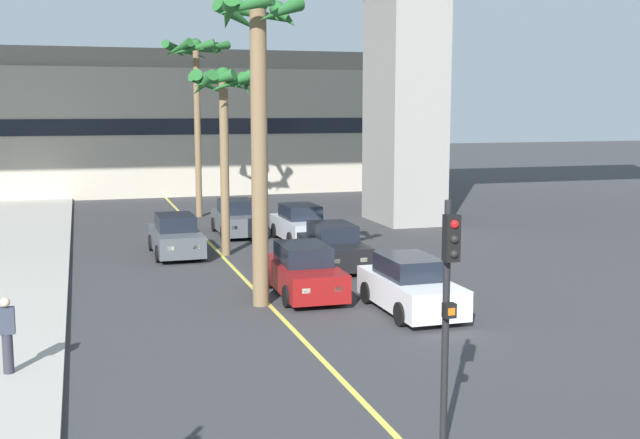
{
  "coord_description": "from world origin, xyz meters",
  "views": [
    {
      "loc": [
        -5.1,
        -2.95,
        5.7
      ],
      "look_at": [
        0.0,
        14.0,
        3.19
      ],
      "focal_mm": 44.97,
      "sensor_mm": 36.0,
      "label": 1
    }
  ],
  "objects": [
    {
      "name": "lane_stripe_center",
      "position": [
        0.0,
        24.0,
        0.0
      ],
      "size": [
        0.14,
        56.0,
        0.01
      ],
      "primitive_type": "cube",
      "color": "#DBCC4C",
      "rests_on": "ground"
    },
    {
      "name": "car_queue_third",
      "position": [
        3.79,
        29.43,
        0.72
      ],
      "size": [
        1.9,
        4.13,
        1.56
      ],
      "color": "#B7BABF",
      "rests_on": "ground"
    },
    {
      "name": "car_queue_sixth",
      "position": [
        1.29,
        19.97,
        0.72
      ],
      "size": [
        1.9,
        4.13,
        1.56
      ],
      "color": "maroon",
      "rests_on": "ground"
    },
    {
      "name": "car_queue_fifth",
      "position": [
        1.53,
        32.03,
        0.72
      ],
      "size": [
        1.85,
        4.11,
        1.56
      ],
      "color": "#4C5156",
      "rests_on": "ground"
    },
    {
      "name": "pier_building_backdrop",
      "position": [
        0.0,
        51.75,
        4.57
      ],
      "size": [
        29.58,
        8.04,
        9.26
      ],
      "color": "#BCB29E",
      "rests_on": "ground"
    },
    {
      "name": "palm_tree_mid_median",
      "position": [
        0.76,
        38.43,
        7.64
      ],
      "size": [
        3.52,
        3.55,
        9.09
      ],
      "color": "brown",
      "rests_on": "ground"
    },
    {
      "name": "car_queue_front",
      "position": [
        -1.65,
        27.8,
        0.72
      ],
      "size": [
        1.87,
        4.12,
        1.56
      ],
      "color": "#4C5156",
      "rests_on": "ground"
    },
    {
      "name": "palm_tree_near_median",
      "position": [
        -0.25,
        19.17,
        6.38
      ],
      "size": [
        2.59,
        2.66,
        8.82
      ],
      "color": "brown",
      "rests_on": "ground"
    },
    {
      "name": "traffic_light_median_near",
      "position": [
        0.59,
        8.67,
        2.71
      ],
      "size": [
        0.24,
        0.37,
        4.2
      ],
      "color": "black",
      "rests_on": "ground"
    },
    {
      "name": "car_queue_fourth",
      "position": [
        3.44,
        23.81,
        0.72
      ],
      "size": [
        1.92,
        4.15,
        1.56
      ],
      "color": "black",
      "rests_on": "ground"
    },
    {
      "name": "palm_tree_far_median",
      "position": [
        0.18,
        27.23,
        5.96
      ],
      "size": [
        2.71,
        2.75,
        7.15
      ],
      "color": "brown",
      "rests_on": "ground"
    },
    {
      "name": "pedestrian_mid_block",
      "position": [
        -6.69,
        14.44,
        1.0
      ],
      "size": [
        0.34,
        0.22,
        1.62
      ],
      "color": "#2D2D38",
      "rests_on": "sidewalk_left"
    },
    {
      "name": "car_queue_second",
      "position": [
        3.6,
        17.23,
        0.72
      ],
      "size": [
        1.86,
        4.11,
        1.56
      ],
      "color": "white",
      "rests_on": "ground"
    }
  ]
}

